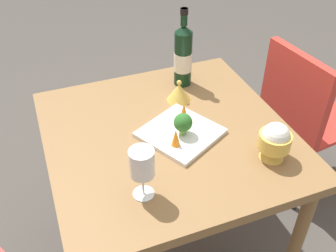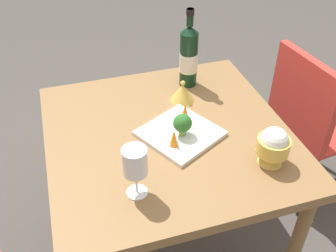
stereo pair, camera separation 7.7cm
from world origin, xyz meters
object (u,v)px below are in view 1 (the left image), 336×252
wine_bottle (183,56)px  rice_bowl (275,141)px  broccoli_floret (183,123)px  carrot_garnish_left (184,111)px  carrot_garnish_right (176,138)px  rice_bowl_lid (179,92)px  serving_plate (180,133)px  chair_by_wall (302,109)px  wine_glass (142,164)px

wine_bottle → rice_bowl: wine_bottle is taller
broccoli_floret → carrot_garnish_left: bearing=155.3°
wine_bottle → broccoli_floret: size_ratio=3.96×
carrot_garnish_right → broccoli_floret: bearing=135.5°
rice_bowl_lid → carrot_garnish_left: (0.15, -0.04, 0.01)m
serving_plate → carrot_garnish_left: (-0.07, 0.04, 0.04)m
chair_by_wall → carrot_garnish_left: 0.76m
rice_bowl_lid → broccoli_floret: (0.23, -0.08, 0.03)m
rice_bowl → broccoli_floret: bearing=-130.5°
chair_by_wall → serving_plate: (0.20, -0.74, 0.22)m
wine_glass → carrot_garnish_left: wine_glass is taller
chair_by_wall → rice_bowl_lid: chair_by_wall is taller
wine_bottle → rice_bowl: bearing=10.5°
wine_glass → rice_bowl: bearing=90.4°
wine_bottle → carrot_garnish_left: (0.26, -0.10, -0.08)m
chair_by_wall → carrot_garnish_left: (0.14, -0.70, 0.26)m
broccoli_floret → carrot_garnish_right: 0.07m
rice_bowl → serving_plate: bearing=-132.4°
chair_by_wall → carrot_garnish_right: 0.87m
wine_glass → rice_bowl: 0.47m
chair_by_wall → rice_bowl: (0.43, -0.49, 0.29)m
wine_bottle → wine_glass: bearing=-33.1°
rice_bowl → broccoli_floret: size_ratio=1.65×
rice_bowl → wine_glass: bearing=-89.6°
chair_by_wall → rice_bowl_lid: (-0.01, -0.66, 0.25)m
carrot_garnish_left → carrot_garnish_right: size_ratio=1.02×
wine_bottle → serving_plate: (0.33, -0.14, -0.13)m
wine_bottle → rice_bowl_lid: wine_bottle is taller
wine_bottle → chair_by_wall: bearing=78.1°
chair_by_wall → carrot_garnish_left: bearing=-85.8°
wine_bottle → broccoli_floret: 0.38m
wine_glass → broccoli_floret: (-0.21, 0.22, -0.06)m
wine_bottle → rice_bowl: (0.55, 0.10, -0.06)m
wine_bottle → carrot_garnish_right: bearing=-25.8°
broccoli_floret → wine_glass: bearing=-46.1°
wine_glass → rice_bowl: size_ratio=1.26×
rice_bowl_lid → broccoli_floret: broccoli_floret is taller
chair_by_wall → carrot_garnish_left: size_ratio=12.43×
serving_plate → carrot_garnish_left: 0.09m
carrot_garnish_left → carrot_garnish_right: bearing=-33.2°
rice_bowl → carrot_garnish_right: bearing=-118.8°
wine_glass → serving_plate: size_ratio=0.53×
chair_by_wall → carrot_garnish_right: (0.27, -0.78, 0.26)m
rice_bowl_lid → serving_plate: bearing=-20.8°
wine_glass → chair_by_wall: bearing=114.2°
serving_plate → broccoli_floret: 0.06m
wine_glass → rice_bowl_lid: wine_glass is taller
carrot_garnish_right → chair_by_wall: bearing=108.8°
chair_by_wall → carrot_garnish_right: size_ratio=12.67×
chair_by_wall → rice_bowl: rice_bowl is taller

